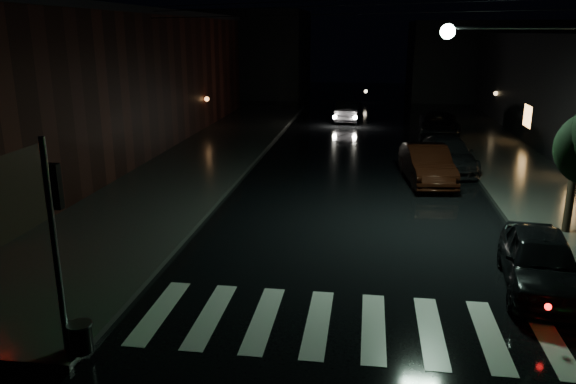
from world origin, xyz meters
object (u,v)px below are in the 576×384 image
at_px(parked_car_b, 427,164).
at_px(parked_car_d, 439,124).
at_px(oncoming_car, 349,111).
at_px(parked_car_c, 448,154).
at_px(parked_car_a, 540,261).

distance_m(parked_car_b, parked_car_d, 11.82).
bearing_deg(oncoming_car, parked_car_c, 113.67).
bearing_deg(parked_car_a, oncoming_car, 109.33).
xyz_separation_m(parked_car_a, parked_car_b, (-1.80, 9.90, 0.05)).
xyz_separation_m(parked_car_c, parked_car_d, (0.64, 9.21, -0.05)).
height_order(parked_car_a, parked_car_c, parked_car_c).
bearing_deg(parked_car_a, parked_car_b, 107.41).
xyz_separation_m(parked_car_a, parked_car_d, (0.00, 21.59, -0.05)).
height_order(parked_car_b, parked_car_c, parked_car_b).
xyz_separation_m(parked_car_b, parked_car_d, (1.80, 11.68, -0.09)).
distance_m(parked_car_c, parked_car_d, 9.23).
bearing_deg(oncoming_car, parked_car_d, 145.01).
bearing_deg(parked_car_b, parked_car_c, 58.58).
height_order(parked_car_c, oncoming_car, parked_car_c).
relative_size(parked_car_a, oncoming_car, 0.97).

